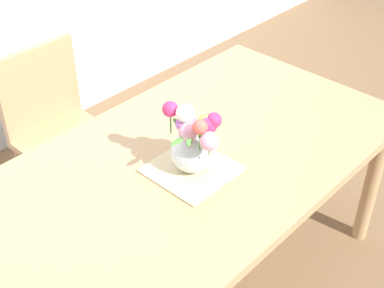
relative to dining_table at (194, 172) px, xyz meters
The scene contains 5 objects.
ground_plane 0.65m from the dining_table, ahead, with size 12.00×12.00×0.00m, color brown.
dining_table is the anchor object (origin of this frame).
chair_far 0.84m from the dining_table, 94.97° to the left, with size 0.42×0.42×0.90m.
placemat 0.12m from the dining_table, 141.78° to the right, with size 0.29×0.29×0.01m, color #CCB789.
flower_vase 0.23m from the dining_table, 139.24° to the right, with size 0.23×0.25×0.27m.
Camera 1 is at (-1.20, -1.11, 1.98)m, focal length 50.54 mm.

